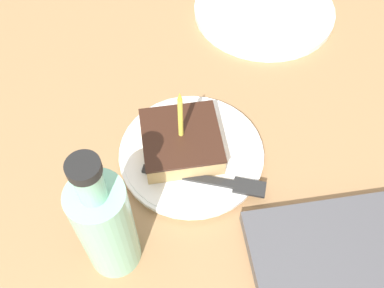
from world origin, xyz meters
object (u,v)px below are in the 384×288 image
bottle (105,225)px  side_plate (264,10)px  cake_slice (181,141)px  fork (212,181)px  marble_board (351,281)px  plate (192,154)px

bottle → side_plate: 0.54m
cake_slice → fork: bearing=118.8°
cake_slice → marble_board: size_ratio=0.52×
plate → fork: fork is taller
cake_slice → side_plate: (-0.20, -0.30, -0.03)m
plate → cake_slice: (0.01, -0.01, 0.03)m
side_plate → marble_board: marble_board is taller
cake_slice → fork: 0.07m
cake_slice → side_plate: size_ratio=0.46×
fork → side_plate: (-0.17, -0.36, -0.02)m
fork → side_plate: size_ratio=0.64×
plate → bottle: size_ratio=0.96×
fork → marble_board: size_ratio=0.72×
fork → marble_board: 0.22m
cake_slice → side_plate: bearing=-124.0°
fork → bottle: size_ratio=0.77×
fork → side_plate: bearing=-114.8°
cake_slice → fork: cake_slice is taller
fork → marble_board: fork is taller
plate → fork: size_ratio=1.25×
marble_board → plate: bearing=-52.5°
side_plate → fork: bearing=65.2°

